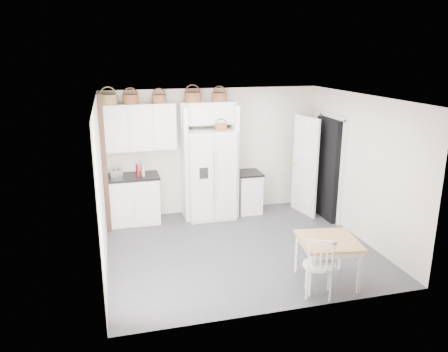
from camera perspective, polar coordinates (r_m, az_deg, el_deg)
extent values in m
plane|color=#2C2D32|center=(7.75, 2.06, -9.34)|extent=(4.50, 4.50, 0.00)
plane|color=white|center=(7.04, 2.28, 10.16)|extent=(4.50, 4.50, 0.00)
plane|color=silver|center=(9.16, -1.45, 3.28)|extent=(4.50, 0.00, 4.50)
plane|color=silver|center=(7.00, -15.76, -1.35)|extent=(0.00, 4.00, 4.00)
plane|color=silver|center=(8.21, 17.39, 1.04)|extent=(0.00, 4.00, 4.00)
cube|color=silver|center=(8.88, -1.83, 0.23)|extent=(0.94, 0.75, 1.81)
cube|color=silver|center=(8.88, -11.78, -3.09)|extent=(1.00, 0.63, 0.93)
cube|color=silver|center=(9.30, 3.18, -2.20)|extent=(0.47, 0.57, 0.83)
cube|color=#9D603E|center=(6.71, 13.29, -10.74)|extent=(0.93, 0.93, 0.69)
cube|color=silver|center=(6.30, 12.34, -11.31)|extent=(0.58, 0.56, 0.92)
cube|color=black|center=(8.73, -11.96, -0.07)|extent=(1.05, 0.68, 0.04)
cube|color=black|center=(9.17, 3.22, 0.39)|extent=(0.51, 0.61, 0.04)
cube|color=silver|center=(8.62, -13.90, 0.28)|extent=(0.25, 0.18, 0.16)
cube|color=#B00C17|center=(8.63, -11.25, 0.71)|extent=(0.06, 0.16, 0.23)
cube|color=beige|center=(8.63, -10.61, 0.75)|extent=(0.07, 0.16, 0.23)
cylinder|color=olive|center=(8.58, -14.86, 9.63)|extent=(0.33, 0.33, 0.19)
cylinder|color=brown|center=(8.59, -12.11, 9.78)|extent=(0.30, 0.30, 0.17)
cylinder|color=brown|center=(8.63, -8.49, 9.93)|extent=(0.28, 0.28, 0.16)
cylinder|color=brown|center=(8.72, -4.13, 10.23)|extent=(0.34, 0.34, 0.19)
cylinder|color=brown|center=(8.84, -0.62, 10.27)|extent=(0.30, 0.30, 0.17)
cylinder|color=brown|center=(8.62, -0.43, 6.37)|extent=(0.24, 0.24, 0.13)
cube|color=silver|center=(8.67, -10.97, 6.30)|extent=(1.40, 0.34, 0.90)
cube|color=silver|center=(8.82, -2.19, 8.22)|extent=(1.12, 0.34, 0.45)
cube|color=silver|center=(8.78, -5.19, 1.65)|extent=(0.08, 0.60, 2.30)
cube|color=silver|center=(9.00, 1.23, 2.07)|extent=(0.08, 0.60, 2.30)
cube|color=black|center=(8.30, -15.34, 1.36)|extent=(0.09, 0.09, 2.60)
cube|color=black|center=(9.07, 13.47, 0.91)|extent=(0.18, 0.85, 2.05)
cube|color=white|center=(9.20, 10.52, 1.29)|extent=(0.21, 0.79, 2.05)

